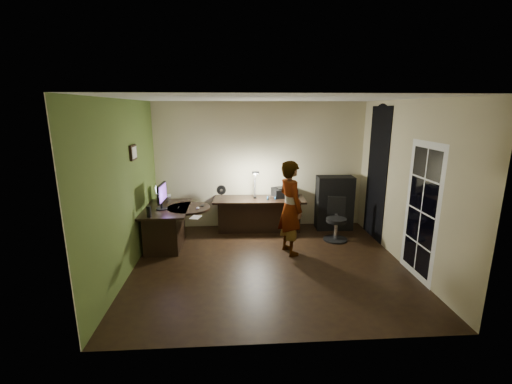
{
  "coord_description": "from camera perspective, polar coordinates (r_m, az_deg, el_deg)",
  "views": [
    {
      "loc": [
        -0.57,
        -5.29,
        2.56
      ],
      "look_at": [
        -0.15,
        1.05,
        1.0
      ],
      "focal_mm": 24.0,
      "sensor_mm": 36.0,
      "label": 1
    }
  ],
  "objects": [
    {
      "name": "person",
      "position": [
        6.09,
        5.76,
        -2.64
      ],
      "size": [
        0.58,
        0.7,
        1.69
      ],
      "primitive_type": "imported",
      "rotation": [
        0.0,
        0.0,
        1.91
      ],
      "color": "#D8A88C",
      "rests_on": "floor"
    },
    {
      "name": "wall_left",
      "position": [
        5.68,
        -20.95,
        0.57
      ],
      "size": [
        0.01,
        4.0,
        2.7
      ],
      "primitive_type": "cube",
      "color": "#C1B68E",
      "rests_on": "floor"
    },
    {
      "name": "desk_left",
      "position": [
        6.71,
        -14.47,
        -5.64
      ],
      "size": [
        0.82,
        1.32,
        0.76
      ],
      "primitive_type": "cube",
      "rotation": [
        0.0,
        0.0,
        0.01
      ],
      "color": "black",
      "rests_on": "floor"
    },
    {
      "name": "monitor",
      "position": [
        6.47,
        -15.52,
        -1.3
      ],
      "size": [
        0.13,
        0.53,
        0.35
      ],
      "primitive_type": "cube",
      "rotation": [
        0.0,
        0.0,
        -0.06
      ],
      "color": "black",
      "rests_on": "desk_left"
    },
    {
      "name": "framed_picture",
      "position": [
        6.01,
        -19.81,
        6.21
      ],
      "size": [
        0.04,
        0.3,
        0.25
      ],
      "primitive_type": "cube",
      "color": "black",
      "rests_on": "wall_left"
    },
    {
      "name": "wall_front",
      "position": [
        3.54,
        5.71,
        -6.24
      ],
      "size": [
        4.5,
        0.01,
        2.7
      ],
      "primitive_type": "cube",
      "color": "#C1B68E",
      "rests_on": "floor"
    },
    {
      "name": "notepad",
      "position": [
        5.89,
        -10.03,
        -4.18
      ],
      "size": [
        0.21,
        0.25,
        0.01
      ],
      "primitive_type": "cube",
      "rotation": [
        0.0,
        0.0,
        -0.28
      ],
      "color": "silver",
      "rests_on": "desk_left"
    },
    {
      "name": "headphones",
      "position": [
        7.12,
        2.59,
        -0.98
      ],
      "size": [
        0.21,
        0.14,
        0.09
      ],
      "primitive_type": "cube",
      "rotation": [
        0.0,
        0.0,
        -0.29
      ],
      "color": "#154E85",
      "rests_on": "desk_right"
    },
    {
      "name": "laptop",
      "position": [
        7.03,
        -15.19,
        0.12
      ],
      "size": [
        0.32,
        0.31,
        0.2
      ],
      "primitive_type": "cube",
      "rotation": [
        0.0,
        0.0,
        0.13
      ],
      "color": "silver",
      "rests_on": "laptop_stand"
    },
    {
      "name": "desk_fan",
      "position": [
        7.18,
        -5.79,
        -0.05
      ],
      "size": [
        0.2,
        0.12,
        0.3
      ],
      "primitive_type": "cube",
      "rotation": [
        0.0,
        0.0,
        0.06
      ],
      "color": "black",
      "rests_on": "desk_right"
    },
    {
      "name": "desk_right",
      "position": [
        7.27,
        0.54,
        -3.83
      ],
      "size": [
        1.93,
        0.75,
        0.72
      ],
      "primitive_type": "cube",
      "rotation": [
        0.0,
        0.0,
        -0.04
      ],
      "color": "black",
      "rests_on": "floor"
    },
    {
      "name": "office_chair",
      "position": [
        6.93,
        13.25,
        -4.55
      ],
      "size": [
        0.57,
        0.57,
        0.84
      ],
      "primitive_type": "cube",
      "rotation": [
        0.0,
        0.0,
        -0.25
      ],
      "color": "black",
      "rests_on": "floor"
    },
    {
      "name": "mouse",
      "position": [
        6.38,
        -9.68,
        -2.64
      ],
      "size": [
        0.09,
        0.1,
        0.03
      ],
      "primitive_type": "ellipsoid",
      "rotation": [
        0.0,
        0.0,
        0.35
      ],
      "color": "silver",
      "rests_on": "desk_left"
    },
    {
      "name": "desk_lamp",
      "position": [
        7.11,
        -0.19,
        1.42
      ],
      "size": [
        0.22,
        0.33,
        0.67
      ],
      "primitive_type": "cube",
      "rotation": [
        0.0,
        0.0,
        0.2
      ],
      "color": "black",
      "rests_on": "desk_right"
    },
    {
      "name": "wall_right",
      "position": [
        6.11,
        23.82,
        1.19
      ],
      "size": [
        0.01,
        4.0,
        2.7
      ],
      "primitive_type": "cube",
      "color": "#C1B68E",
      "rests_on": "floor"
    },
    {
      "name": "french_door",
      "position": [
        5.71,
        25.85,
        -2.96
      ],
      "size": [
        0.02,
        0.92,
        2.1
      ],
      "primitive_type": "cube",
      "color": "white",
      "rests_on": "floor"
    },
    {
      "name": "ceiling",
      "position": [
        5.32,
        2.44,
        15.35
      ],
      "size": [
        4.5,
        4.0,
        0.01
      ],
      "primitive_type": "cube",
      "color": "silver",
      "rests_on": "floor"
    },
    {
      "name": "wall_back",
      "position": [
        7.41,
        0.67,
        4.41
      ],
      "size": [
        4.5,
        0.01,
        2.7
      ],
      "primitive_type": "cube",
      "color": "#C1B68E",
      "rests_on": "floor"
    },
    {
      "name": "green_wall_overlay",
      "position": [
        5.68,
        -20.81,
        0.57
      ],
      "size": [
        0.0,
        4.0,
        2.7
      ],
      "primitive_type": "cube",
      "color": "#4C6227",
      "rests_on": "floor"
    },
    {
      "name": "laptop_stand",
      "position": [
        7.07,
        -15.12,
        -1.04
      ],
      "size": [
        0.25,
        0.21,
        0.1
      ],
      "primitive_type": "cube",
      "rotation": [
        0.0,
        0.0,
        -0.07
      ],
      "color": "silver",
      "rests_on": "desk_left"
    },
    {
      "name": "pen",
      "position": [
        6.52,
        -12.79,
        -2.53
      ],
      "size": [
        0.02,
        0.15,
        0.01
      ],
      "primitive_type": "cube",
      "rotation": [
        0.0,
        0.0,
        -0.05
      ],
      "color": "black",
      "rests_on": "desk_left"
    },
    {
      "name": "cabinet",
      "position": [
        7.56,
        12.91,
        -1.75
      ],
      "size": [
        0.78,
        0.41,
        1.15
      ],
      "primitive_type": "cube",
      "rotation": [
        0.0,
        0.0,
        -0.04
      ],
      "color": "black",
      "rests_on": "floor"
    },
    {
      "name": "floor",
      "position": [
        5.9,
        2.17,
        -11.96
      ],
      "size": [
        4.5,
        4.0,
        0.01
      ],
      "primitive_type": "cube",
      "color": "black",
      "rests_on": "ground"
    },
    {
      "name": "arched_doorway",
      "position": [
        7.14,
        19.49,
        2.83
      ],
      "size": [
        0.01,
        0.9,
        2.6
      ],
      "primitive_type": "cube",
      "color": "black",
      "rests_on": "floor"
    },
    {
      "name": "speaker",
      "position": [
        6.08,
        -17.44,
        -3.13
      ],
      "size": [
        0.1,
        0.1,
        0.2
      ],
      "primitive_type": "cylinder",
      "rotation": [
        0.0,
        0.0,
        0.4
      ],
      "color": "black",
      "rests_on": "desk_left"
    },
    {
      "name": "phone",
      "position": [
        6.58,
        -8.88,
        -2.22
      ],
      "size": [
        0.09,
        0.14,
        0.01
      ],
      "primitive_type": "cube",
      "rotation": [
        0.0,
        0.0,
        -0.24
      ],
      "color": "black",
      "rests_on": "desk_left"
    },
    {
      "name": "printer",
      "position": [
        7.35,
        4.74,
        -0.05
      ],
      "size": [
        0.55,
        0.46,
        0.22
      ],
      "primitive_type": "cube",
      "rotation": [
        0.0,
        0.0,
        0.19
      ],
      "color": "black",
      "rests_on": "desk_right"
    }
  ]
}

